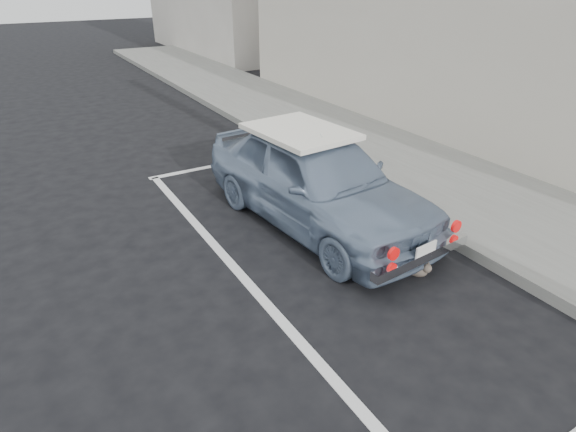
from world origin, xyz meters
name	(u,v)px	position (x,y,z in m)	size (l,w,h in m)	color
ground	(489,415)	(0.00, 0.00, 0.00)	(80.00, 80.00, 0.00)	black
sidewalk	(525,221)	(3.20, 2.00, 0.07)	(2.80, 40.00, 0.15)	slate
pline_front	(227,163)	(0.50, 6.50, 0.00)	(3.00, 0.12, 0.01)	silver
pline_side	(238,272)	(-0.90, 3.00, 0.00)	(0.12, 7.00, 0.01)	silver
retro_coupe	(316,179)	(0.64, 3.62, 0.68)	(1.96, 4.11, 1.35)	gray
cat	(417,268)	(0.93, 1.83, 0.10)	(0.29, 0.41, 0.23)	brown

